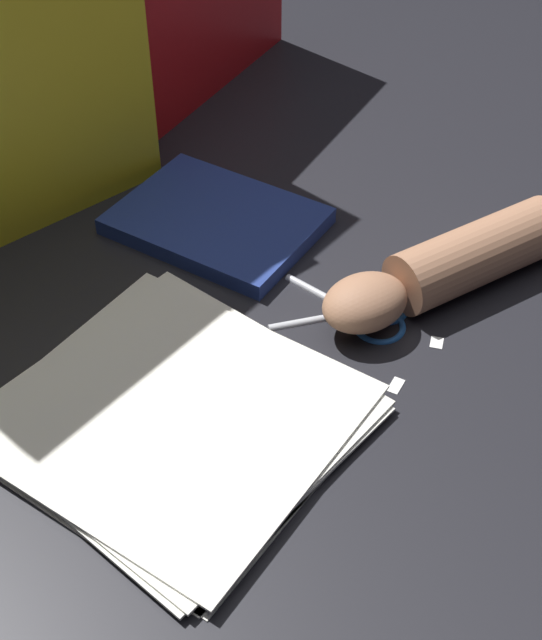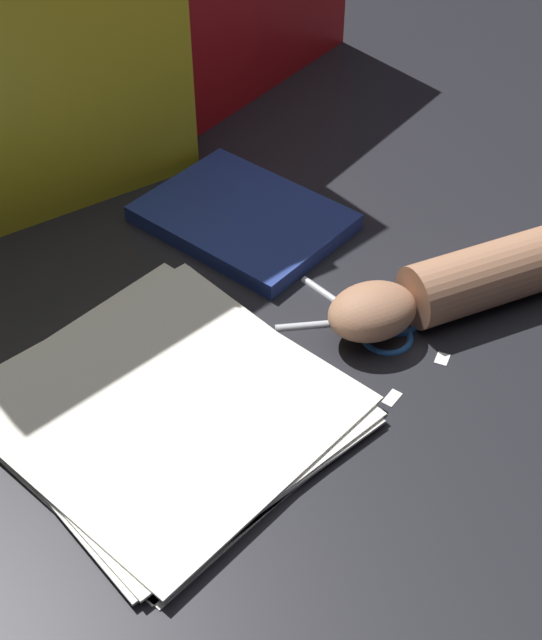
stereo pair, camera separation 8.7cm
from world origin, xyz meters
TOP-DOWN VIEW (x-y plane):
  - ground_plane at (0.00, 0.00)m, footprint 6.00×6.00m
  - paper_stack at (-0.14, -0.00)m, footprint 0.31×0.33m
  - book_closed at (0.12, 0.17)m, footprint 0.20×0.25m
  - scissors at (0.10, -0.05)m, footprint 0.15×0.16m
  - hand_forearm at (0.19, -0.10)m, footprint 0.31×0.17m
  - paper_scrap_near at (0.11, -0.14)m, footprint 0.02×0.02m
  - paper_scrap_mid at (0.03, -0.14)m, footprint 0.02×0.02m

SIDE VIEW (x-z plane):
  - ground_plane at x=0.00m, z-range 0.00..0.00m
  - paper_scrap_mid at x=0.03m, z-range 0.00..0.00m
  - paper_scrap_near at x=0.11m, z-range 0.00..0.00m
  - scissors at x=0.10m, z-range 0.00..0.01m
  - paper_stack at x=-0.14m, z-range 0.00..0.02m
  - book_closed at x=0.12m, z-range 0.00..0.02m
  - hand_forearm at x=0.19m, z-range 0.00..0.07m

